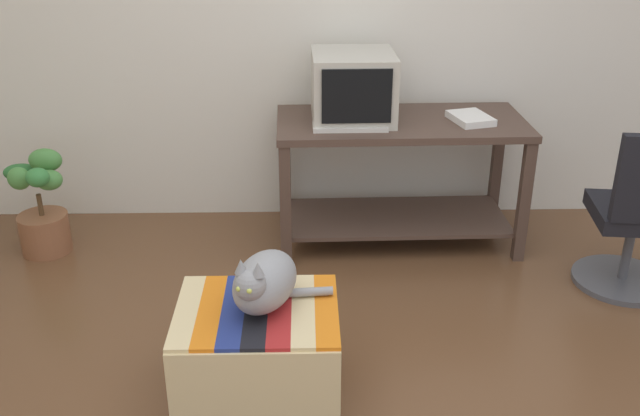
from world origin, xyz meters
name	(u,v)px	position (x,y,z in m)	size (l,w,h in m)	color
back_wall	(317,5)	(0.00, 2.05, 1.30)	(8.00, 0.10, 2.60)	silver
desk	(399,159)	(0.46, 1.60, 0.51)	(1.40, 0.67, 0.74)	#4C382D
tv_monitor	(353,87)	(0.19, 1.63, 0.92)	(0.46, 0.48, 0.37)	#BCB7A8
keyboard	(350,127)	(0.16, 1.45, 0.76)	(0.40, 0.15, 0.02)	beige
book	(471,118)	(0.84, 1.56, 0.76)	(0.19, 0.25, 0.04)	white
ottoman_with_blanket	(258,353)	(-0.28, 0.18, 0.21)	(0.65, 0.54, 0.42)	tan
cat	(264,282)	(-0.24, 0.20, 0.53)	(0.44, 0.42, 0.27)	gray
potted_plant	(41,211)	(-1.58, 1.50, 0.25)	(0.37, 0.36, 0.60)	brown
office_chair	(638,222)	(1.60, 1.00, 0.39)	(0.52, 0.52, 0.89)	#4C4C51
pen	(486,119)	(0.93, 1.59, 0.75)	(0.01, 0.01, 0.14)	#B7B7BC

